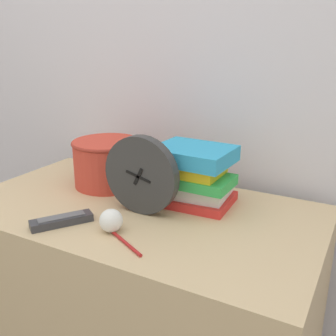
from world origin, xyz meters
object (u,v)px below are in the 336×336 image
object	(u,v)px
book_stack	(194,175)
desk_clock	(141,175)
tv_remote	(62,220)
crumpled_paper_ball	(111,221)
basket	(108,161)
pen	(124,242)

from	to	relation	value
book_stack	desk_clock	bearing A→B (deg)	-128.76
book_stack	tv_remote	size ratio (longest dim) A/B	1.47
desk_clock	book_stack	xyz separation A→B (m)	(0.10, 0.12, -0.02)
crumpled_paper_ball	book_stack	bearing A→B (deg)	67.76
basket	tv_remote	world-z (taller)	basket
tv_remote	pen	xyz separation A→B (m)	(0.20, -0.00, -0.01)
basket	pen	world-z (taller)	basket
desk_clock	pen	distance (m)	0.20
basket	crumpled_paper_ball	distance (m)	0.34
book_stack	basket	bearing A→B (deg)	178.52
pen	desk_clock	bearing A→B (deg)	108.78
basket	pen	size ratio (longest dim) A/B	1.60
crumpled_paper_ball	pen	size ratio (longest dim) A/B	0.42
desk_clock	basket	world-z (taller)	desk_clock
pen	tv_remote	bearing A→B (deg)	178.66
tv_remote	basket	bearing A→B (deg)	103.57
desk_clock	tv_remote	xyz separation A→B (m)	(-0.14, -0.16, -0.10)
desk_clock	pen	world-z (taller)	desk_clock
tv_remote	crumpled_paper_ball	world-z (taller)	crumpled_paper_ball
tv_remote	crumpled_paper_ball	xyz separation A→B (m)	(0.13, 0.03, 0.02)
tv_remote	book_stack	bearing A→B (deg)	49.99
desk_clock	book_stack	distance (m)	0.16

